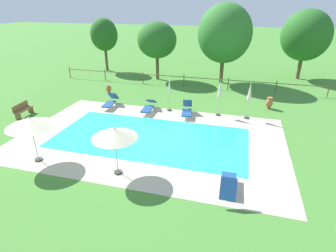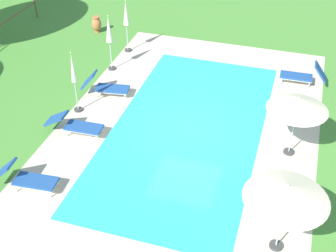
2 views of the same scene
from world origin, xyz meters
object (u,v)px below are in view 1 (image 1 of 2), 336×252
patio_umbrella_closed_row_centre (169,89)px  patio_umbrella_open_by_bench (114,133)px  sun_lounger_north_far (148,107)px  tree_centre (306,35)px  tree_east_mid (225,34)px  terracotta_urn_near_fence (269,103)px  sun_lounger_north_mid (228,184)px  tree_far_west (104,35)px  patio_umbrella_closed_row_mid_west (220,91)px  wooden_bench_lawn_side (23,109)px  patio_umbrella_open_foreground (30,122)px  tree_west_mid (157,40)px  sun_lounger_north_end (110,102)px  patio_umbrella_closed_row_west (250,94)px  terracotta_urn_by_tree (109,89)px  sun_lounger_north_near_steps (187,110)px

patio_umbrella_closed_row_centre → patio_umbrella_open_by_bench: bearing=-91.6°
sun_lounger_north_far → tree_centre: size_ratio=0.33×
patio_umbrella_open_by_bench → tree_east_mid: (2.99, 16.13, 2.42)m
terracotta_urn_near_fence → patio_umbrella_open_by_bench: bearing=-124.4°
sun_lounger_north_mid → tree_far_west: size_ratio=0.34×
patio_umbrella_closed_row_mid_west → wooden_bench_lawn_side: 12.97m
patio_umbrella_open_foreground → wooden_bench_lawn_side: patio_umbrella_open_foreground is taller
tree_far_west → tree_east_mid: (12.57, -1.60, 0.61)m
wooden_bench_lawn_side → patio_umbrella_open_foreground: bearing=-43.0°
sun_lounger_north_mid → patio_umbrella_closed_row_centre: size_ratio=0.75×
terracotta_urn_near_fence → patio_umbrella_open_foreground: bearing=-137.4°
wooden_bench_lawn_side → tree_west_mid: bearing=63.2°
sun_lounger_north_mid → tree_east_mid: 16.79m
patio_umbrella_open_foreground → patio_umbrella_closed_row_mid_west: 11.05m
sun_lounger_north_end → terracotta_urn_near_fence: bearing=13.7°
patio_umbrella_closed_row_mid_west → tree_far_west: tree_far_west is taller
patio_umbrella_open_foreground → patio_umbrella_closed_row_west: bearing=39.7°
tree_east_mid → patio_umbrella_closed_row_centre: bearing=-108.5°
sun_lounger_north_end → patio_umbrella_closed_row_centre: bearing=5.7°
patio_umbrella_closed_row_west → terracotta_urn_by_tree: size_ratio=3.60×
patio_umbrella_closed_row_centre → terracotta_urn_near_fence: bearing=18.5°
patio_umbrella_open_foreground → tree_far_west: size_ratio=0.41×
terracotta_urn_by_tree → tree_far_west: (-3.92, 7.39, 3.40)m
patio_umbrella_closed_row_mid_west → terracotta_urn_by_tree: bearing=165.1°
sun_lounger_north_mid → patio_umbrella_open_foreground: patio_umbrella_open_foreground is taller
sun_lounger_north_near_steps → terracotta_urn_near_fence: (5.33, 2.80, 0.05)m
patio_umbrella_closed_row_centre → wooden_bench_lawn_side: (-9.06, -3.48, -1.07)m
sun_lounger_north_mid → patio_umbrella_open_by_bench: 5.00m
wooden_bench_lawn_side → terracotta_urn_near_fence: (15.74, 5.72, -0.03)m
tree_far_west → terracotta_urn_by_tree: bearing=-62.1°
wooden_bench_lawn_side → tree_centre: size_ratio=0.24×
tree_west_mid → terracotta_urn_by_tree: bearing=-115.4°
patio_umbrella_open_by_bench → terracotta_urn_by_tree: bearing=118.7°
patio_umbrella_open_by_bench → tree_centre: 22.14m
tree_west_mid → tree_east_mid: size_ratio=0.77×
tree_centre → sun_lounger_north_near_steps: bearing=-125.0°
patio_umbrella_open_by_bench → sun_lounger_north_far: bearing=98.6°
patio_umbrella_open_foreground → patio_umbrella_closed_row_mid_west: (7.68, 7.93, -0.27)m
sun_lounger_north_far → patio_umbrella_open_foreground: size_ratio=0.93×
patio_umbrella_open_by_bench → patio_umbrella_closed_row_west: bearing=55.4°
patio_umbrella_closed_row_mid_west → tree_centre: size_ratio=0.39×
patio_umbrella_closed_row_centre → tree_far_west: size_ratio=0.45×
patio_umbrella_closed_row_centre → tree_west_mid: (-3.33, 7.87, 2.13)m
sun_lounger_north_end → patio_umbrella_closed_row_west: size_ratio=0.81×
sun_lounger_north_near_steps → patio_umbrella_open_by_bench: 7.62m
patio_umbrella_open_by_bench → patio_umbrella_closed_row_mid_west: 8.67m
sun_lounger_north_far → patio_umbrella_open_foreground: 8.06m
patio_umbrella_closed_row_centre → terracotta_urn_near_fence: patio_umbrella_closed_row_centre is taller
sun_lounger_north_near_steps → tree_centre: (8.60, 12.26, 3.68)m
patio_umbrella_open_by_bench → patio_umbrella_closed_row_centre: (0.22, 7.85, -0.40)m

